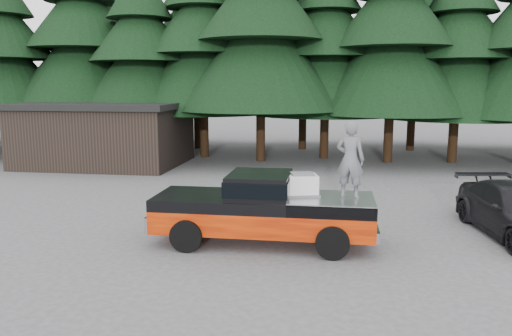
# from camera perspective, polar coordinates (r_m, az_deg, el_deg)

# --- Properties ---
(ground) EXTENTS (120.00, 120.00, 0.00)m
(ground) POSITION_cam_1_polar(r_m,az_deg,el_deg) (13.98, -3.97, -8.16)
(ground) COLOR #464648
(ground) RESTS_ON ground
(pickup_truck) EXTENTS (6.00, 2.04, 1.33)m
(pickup_truck) POSITION_cam_1_polar(r_m,az_deg,el_deg) (13.48, 0.84, -5.88)
(pickup_truck) COLOR #D53B05
(pickup_truck) RESTS_ON ground
(truck_cab) EXTENTS (1.66, 1.90, 0.59)m
(truck_cab) POSITION_cam_1_polar(r_m,az_deg,el_deg) (13.27, 0.42, -1.86)
(truck_cab) COLOR black
(truck_cab) RESTS_ON pickup_truck
(air_compressor) EXTENTS (0.91, 0.82, 0.53)m
(air_compressor) POSITION_cam_1_polar(r_m,az_deg,el_deg) (13.31, 5.29, -1.99)
(air_compressor) COLOR silver
(air_compressor) RESTS_ON pickup_truck
(man_on_bed) EXTENTS (0.83, 0.66, 2.01)m
(man_on_bed) POSITION_cam_1_polar(r_m,az_deg,el_deg) (13.10, 10.72, 0.97)
(man_on_bed) COLOR #575A5F
(man_on_bed) RESTS_ON pickup_truck
(utility_building) EXTENTS (8.40, 6.40, 3.30)m
(utility_building) POSITION_cam_1_polar(r_m,az_deg,el_deg) (27.83, -16.80, 3.82)
(utility_building) COLOR black
(utility_building) RESTS_ON ground
(treeline) EXTENTS (60.15, 16.05, 17.50)m
(treeline) POSITION_cam_1_polar(r_m,az_deg,el_deg) (30.49, 4.07, 16.07)
(treeline) COLOR black
(treeline) RESTS_ON ground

